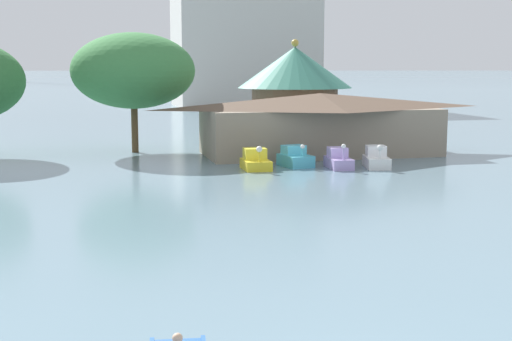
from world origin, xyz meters
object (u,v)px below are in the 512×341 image
Objects in this scene: green_roof_pavilion at (295,86)px; pedal_boat_yellow at (256,161)px; background_building_block at (244,27)px; pedal_boat_white at (376,159)px; pedal_boat_lavender at (338,160)px; pedal_boat_cyan at (295,158)px; boathouse at (320,123)px; shoreline_tree_mid at (133,71)px.

pedal_boat_yellow is at bearing -113.26° from green_roof_pavilion.
background_building_block is (6.75, 52.13, 8.29)m from green_roof_pavilion.
pedal_boat_white is 0.11× the size of background_building_block.
pedal_boat_yellow is 5.47m from pedal_boat_lavender.
pedal_boat_lavender is at bearing 50.03° from pedal_boat_cyan.
pedal_boat_cyan is at bearing -99.88° from background_building_block.
pedal_boat_cyan is at bearing -96.62° from pedal_boat_white.
green_roof_pavilion is (8.55, 19.89, 4.26)m from pedal_boat_yellow.
green_roof_pavilion reaches higher than pedal_boat_cyan.
pedal_boat_lavender is 0.15× the size of boathouse.
green_roof_pavilion reaches higher than pedal_boat_white.
pedal_boat_yellow is 14.23m from shoreline_tree_mid.
shoreline_tree_mid is 65.33m from background_building_block.
pedal_boat_cyan is 0.10× the size of background_building_block.
shoreline_tree_mid is at bearing -150.19° from green_roof_pavilion.
pedal_boat_cyan is 2.90m from pedal_boat_lavender.
background_building_block is (8.78, 65.60, 10.68)m from boathouse.
pedal_boat_white is at bearing 83.38° from pedal_boat_yellow.
shoreline_tree_mid is at bearing -129.13° from pedal_boat_lavender.
green_roof_pavilion is 1.14× the size of shoreline_tree_mid.
pedal_boat_lavender is at bearing 83.83° from pedal_boat_yellow.
background_building_block reaches higher than pedal_boat_cyan.
pedal_boat_white is (7.93, -1.10, 0.03)m from pedal_boat_yellow.
green_roof_pavilion is at bearing -168.85° from pedal_boat_white.
pedal_boat_white is at bearing -79.41° from boathouse.
pedal_boat_white is at bearing -91.70° from green_roof_pavilion.
boathouse is 67.04m from background_building_block.
boathouse is (6.52, 6.43, 1.87)m from pedal_boat_yellow.
pedal_boat_lavender is 21.27m from green_roof_pavilion.
pedal_boat_lavender is 7.46m from boathouse.
shoreline_tree_mid is (-12.41, 11.70, 5.74)m from pedal_boat_lavender.
pedal_boat_cyan is 15.37m from shoreline_tree_mid.
pedal_boat_lavender is at bearing -86.04° from pedal_boat_white.
pedal_boat_white is 0.31× the size of shoreline_tree_mid.
boathouse reaches higher than pedal_boat_lavender.
background_building_block reaches higher than boathouse.
pedal_boat_yellow is at bearing -93.28° from pedal_boat_lavender.
background_building_block reaches higher than pedal_boat_yellow.
pedal_boat_lavender is at bearing -43.32° from shoreline_tree_mid.
boathouse is at bearing -97.62° from background_building_block.
green_roof_pavilion is at bearing 81.43° from boathouse.
pedal_boat_lavender reaches higher than pedal_boat_cyan.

